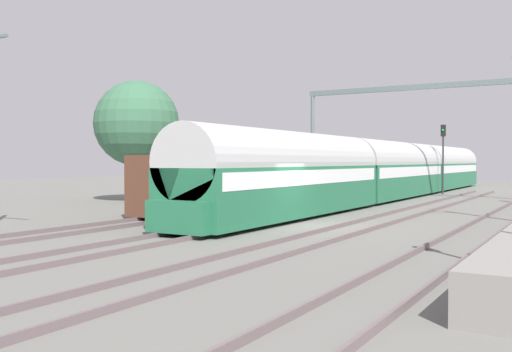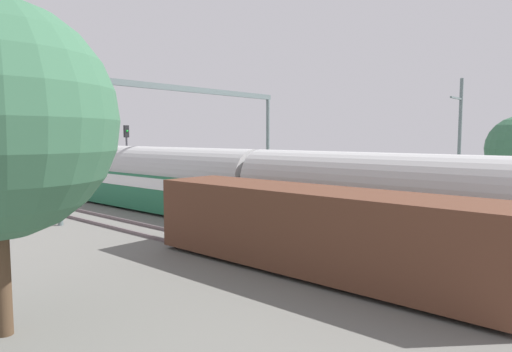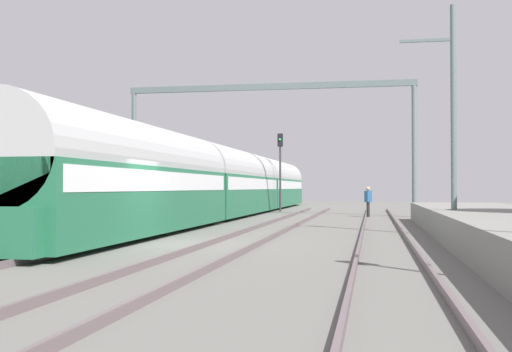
{
  "view_description": "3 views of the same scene",
  "coord_description": "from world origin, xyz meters",
  "px_view_note": "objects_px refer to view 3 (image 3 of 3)",
  "views": [
    {
      "loc": [
        9.96,
        -21.16,
        2.6
      ],
      "look_at": [
        -2.14,
        -0.41,
        1.98
      ],
      "focal_mm": 40.69,
      "sensor_mm": 36.0,
      "label": 1
    },
    {
      "loc": [
        -19.08,
        -4.1,
        4.64
      ],
      "look_at": [
        -0.27,
        12.45,
        2.41
      ],
      "focal_mm": 31.62,
      "sensor_mm": 36.0,
      "label": 2
    },
    {
      "loc": [
        6.06,
        -18.14,
        1.68
      ],
      "look_at": [
        -1.07,
        20.63,
        2.4
      ],
      "focal_mm": 44.37,
      "sensor_mm": 36.0,
      "label": 3
    }
  ],
  "objects_px": {
    "passenger_train": "(233,183)",
    "person_crossing": "(368,199)",
    "railway_signal_far": "(280,162)",
    "freight_car": "(43,193)",
    "catenary_gantry": "(268,116)"
  },
  "relations": [
    {
      "from": "passenger_train",
      "to": "person_crossing",
      "type": "distance_m",
      "value": 8.04
    },
    {
      "from": "passenger_train",
      "to": "person_crossing",
      "type": "relative_size",
      "value": 28.44
    },
    {
      "from": "railway_signal_far",
      "to": "person_crossing",
      "type": "bearing_deg",
      "value": -48.65
    },
    {
      "from": "freight_car",
      "to": "person_crossing",
      "type": "relative_size",
      "value": 7.51
    },
    {
      "from": "catenary_gantry",
      "to": "railway_signal_far",
      "type": "bearing_deg",
      "value": 92.0
    },
    {
      "from": "freight_car",
      "to": "railway_signal_far",
      "type": "distance_m",
      "value": 21.96
    },
    {
      "from": "passenger_train",
      "to": "freight_car",
      "type": "bearing_deg",
      "value": -106.46
    },
    {
      "from": "passenger_train",
      "to": "freight_car",
      "type": "distance_m",
      "value": 15.14
    },
    {
      "from": "freight_car",
      "to": "passenger_train",
      "type": "bearing_deg",
      "value": 73.54
    },
    {
      "from": "person_crossing",
      "to": "railway_signal_far",
      "type": "relative_size",
      "value": 0.32
    },
    {
      "from": "person_crossing",
      "to": "railway_signal_far",
      "type": "bearing_deg",
      "value": -101.32
    },
    {
      "from": "railway_signal_far",
      "to": "passenger_train",
      "type": "bearing_deg",
      "value": -106.52
    },
    {
      "from": "person_crossing",
      "to": "railway_signal_far",
      "type": "xyz_separation_m",
      "value": [
        -6.06,
        6.88,
        2.43
      ]
    },
    {
      "from": "person_crossing",
      "to": "freight_car",
      "type": "bearing_deg",
      "value": -3.69
    },
    {
      "from": "passenger_train",
      "to": "person_crossing",
      "type": "xyz_separation_m",
      "value": [
        7.98,
        -0.42,
        -0.94
      ]
    }
  ]
}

